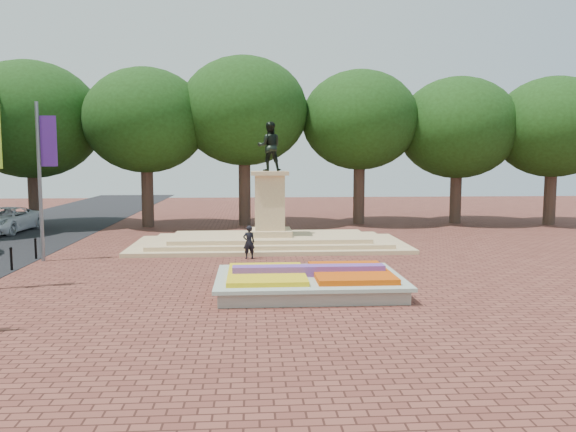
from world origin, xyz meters
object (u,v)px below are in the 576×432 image
Objects in this scene: van at (5,220)px; pedestrian at (249,242)px; monument at (270,230)px; flower_bed at (310,281)px.

pedestrian is at bearing -30.67° from van.
pedestrian is (-1.06, -3.50, -0.12)m from monument.
monument is 3.66m from pedestrian.
monument is 2.52× the size of van.
monument reaches higher than pedestrian.
flower_bed is 1.13× the size of van.
flower_bed is at bearing -84.13° from monument.
monument is at bearing -19.04° from van.
pedestrian is (15.00, -10.06, -0.01)m from van.
flower_bed is 10.07m from monument.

